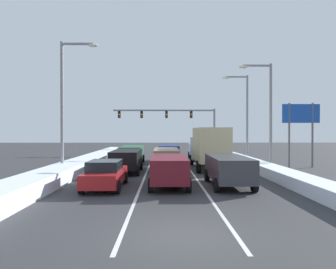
{
  "coord_description": "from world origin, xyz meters",
  "views": [
    {
      "loc": [
        -0.45,
        -8.99,
        3.08
      ],
      "look_at": [
        0.02,
        20.48,
        2.77
      ],
      "focal_mm": 32.35,
      "sensor_mm": 36.0,
      "label": 1
    }
  ],
  "objects_px": {
    "suv_white_right_lane_third": "(199,150)",
    "traffic_light_gantry": "(176,118)",
    "street_lamp_right_mid": "(244,111)",
    "street_lamp_right_near": "(266,107)",
    "roadside_sign_right": "(301,120)",
    "suv_navy_center_lane_third": "(169,152)",
    "sedan_red_left_lane_nearest": "(105,174)",
    "street_lamp_left_mid": "(67,97)",
    "suv_tan_center_lane_second": "(166,157)",
    "suv_maroon_center_lane_nearest": "(169,168)",
    "suv_green_left_lane_third": "(132,153)",
    "suv_charcoal_right_lane_nearest": "(228,168)",
    "suv_black_left_lane_second": "(127,159)",
    "box_truck_right_lane_second": "(209,146)"
  },
  "relations": [
    {
      "from": "suv_maroon_center_lane_nearest",
      "to": "sedan_red_left_lane_nearest",
      "type": "bearing_deg",
      "value": -172.87
    },
    {
      "from": "suv_tan_center_lane_second",
      "to": "roadside_sign_right",
      "type": "relative_size",
      "value": 0.89
    },
    {
      "from": "box_truck_right_lane_second",
      "to": "street_lamp_right_near",
      "type": "relative_size",
      "value": 0.86
    },
    {
      "from": "suv_navy_center_lane_third",
      "to": "street_lamp_right_mid",
      "type": "distance_m",
      "value": 8.59
    },
    {
      "from": "traffic_light_gantry",
      "to": "street_lamp_left_mid",
      "type": "distance_m",
      "value": 21.87
    },
    {
      "from": "sedan_red_left_lane_nearest",
      "to": "street_lamp_right_near",
      "type": "relative_size",
      "value": 0.54
    },
    {
      "from": "suv_white_right_lane_third",
      "to": "suv_tan_center_lane_second",
      "type": "distance_m",
      "value": 9.54
    },
    {
      "from": "suv_green_left_lane_third",
      "to": "traffic_light_gantry",
      "type": "height_order",
      "value": "traffic_light_gantry"
    },
    {
      "from": "suv_navy_center_lane_third",
      "to": "street_lamp_right_mid",
      "type": "relative_size",
      "value": 0.57
    },
    {
      "from": "suv_maroon_center_lane_nearest",
      "to": "suv_tan_center_lane_second",
      "type": "height_order",
      "value": "same"
    },
    {
      "from": "suv_white_right_lane_third",
      "to": "traffic_light_gantry",
      "type": "xyz_separation_m",
      "value": [
        -2.19,
        8.58,
        3.87
      ]
    },
    {
      "from": "suv_green_left_lane_third",
      "to": "roadside_sign_right",
      "type": "distance_m",
      "value": 15.3
    },
    {
      "from": "suv_black_left_lane_second",
      "to": "suv_maroon_center_lane_nearest",
      "type": "bearing_deg",
      "value": -61.7
    },
    {
      "from": "suv_charcoal_right_lane_nearest",
      "to": "box_truck_right_lane_second",
      "type": "xyz_separation_m",
      "value": [
        0.07,
        7.75,
        0.88
      ]
    },
    {
      "from": "suv_white_right_lane_third",
      "to": "traffic_light_gantry",
      "type": "relative_size",
      "value": 0.35
    },
    {
      "from": "suv_charcoal_right_lane_nearest",
      "to": "sedan_red_left_lane_nearest",
      "type": "height_order",
      "value": "suv_charcoal_right_lane_nearest"
    },
    {
      "from": "suv_white_right_lane_third",
      "to": "street_lamp_right_near",
      "type": "xyz_separation_m",
      "value": [
        4.14,
        -9.27,
        3.98
      ]
    },
    {
      "from": "suv_maroon_center_lane_nearest",
      "to": "traffic_light_gantry",
      "type": "height_order",
      "value": "traffic_light_gantry"
    },
    {
      "from": "street_lamp_right_mid",
      "to": "suv_white_right_lane_third",
      "type": "bearing_deg",
      "value": 146.06
    },
    {
      "from": "street_lamp_left_mid",
      "to": "suv_tan_center_lane_second",
      "type": "bearing_deg",
      "value": 21.39
    },
    {
      "from": "street_lamp_right_near",
      "to": "street_lamp_left_mid",
      "type": "bearing_deg",
      "value": -171.3
    },
    {
      "from": "sedan_red_left_lane_nearest",
      "to": "street_lamp_left_mid",
      "type": "relative_size",
      "value": 0.48
    },
    {
      "from": "suv_white_right_lane_third",
      "to": "suv_black_left_lane_second",
      "type": "bearing_deg",
      "value": -122.85
    },
    {
      "from": "suv_tan_center_lane_second",
      "to": "traffic_light_gantry",
      "type": "bearing_deg",
      "value": 85.01
    },
    {
      "from": "suv_black_left_lane_second",
      "to": "suv_green_left_lane_third",
      "type": "relative_size",
      "value": 1.0
    },
    {
      "from": "suv_black_left_lane_second",
      "to": "traffic_light_gantry",
      "type": "relative_size",
      "value": 0.35
    },
    {
      "from": "sedan_red_left_lane_nearest",
      "to": "street_lamp_right_near",
      "type": "height_order",
      "value": "street_lamp_right_near"
    },
    {
      "from": "suv_black_left_lane_second",
      "to": "street_lamp_right_near",
      "type": "distance_m",
      "value": 11.59
    },
    {
      "from": "suv_charcoal_right_lane_nearest",
      "to": "street_lamp_right_near",
      "type": "distance_m",
      "value": 9.01
    },
    {
      "from": "suv_white_right_lane_third",
      "to": "suv_tan_center_lane_second",
      "type": "bearing_deg",
      "value": -112.86
    },
    {
      "from": "sedan_red_left_lane_nearest",
      "to": "street_lamp_left_mid",
      "type": "xyz_separation_m",
      "value": [
        -3.64,
        4.91,
        4.75
      ]
    },
    {
      "from": "suv_tan_center_lane_second",
      "to": "suv_navy_center_lane_third",
      "type": "distance_m",
      "value": 6.55
    },
    {
      "from": "suv_green_left_lane_third",
      "to": "traffic_light_gantry",
      "type": "xyz_separation_m",
      "value": [
        4.73,
        12.92,
        3.87
      ]
    },
    {
      "from": "sedan_red_left_lane_nearest",
      "to": "street_lamp_right_near",
      "type": "bearing_deg",
      "value": 32.63
    },
    {
      "from": "suv_black_left_lane_second",
      "to": "street_lamp_left_mid",
      "type": "bearing_deg",
      "value": -163.61
    },
    {
      "from": "street_lamp_right_mid",
      "to": "roadside_sign_right",
      "type": "distance_m",
      "value": 5.94
    },
    {
      "from": "suv_navy_center_lane_third",
      "to": "suv_black_left_lane_second",
      "type": "height_order",
      "value": "same"
    },
    {
      "from": "suv_maroon_center_lane_nearest",
      "to": "suv_navy_center_lane_third",
      "type": "relative_size",
      "value": 1.0
    },
    {
      "from": "suv_charcoal_right_lane_nearest",
      "to": "suv_maroon_center_lane_nearest",
      "type": "height_order",
      "value": "same"
    },
    {
      "from": "box_truck_right_lane_second",
      "to": "suv_white_right_lane_third",
      "type": "height_order",
      "value": "box_truck_right_lane_second"
    },
    {
      "from": "box_truck_right_lane_second",
      "to": "suv_maroon_center_lane_nearest",
      "type": "height_order",
      "value": "box_truck_right_lane_second"
    },
    {
      "from": "suv_green_left_lane_third",
      "to": "street_lamp_right_mid",
      "type": "xyz_separation_m",
      "value": [
        11.04,
        1.57,
        4.13
      ]
    },
    {
      "from": "sedan_red_left_lane_nearest",
      "to": "suv_charcoal_right_lane_nearest",
      "type": "bearing_deg",
      "value": 3.69
    },
    {
      "from": "box_truck_right_lane_second",
      "to": "street_lamp_right_near",
      "type": "distance_m",
      "value": 5.45
    },
    {
      "from": "suv_charcoal_right_lane_nearest",
      "to": "box_truck_right_lane_second",
      "type": "relative_size",
      "value": 0.68
    },
    {
      "from": "suv_black_left_lane_second",
      "to": "suv_green_left_lane_third",
      "type": "bearing_deg",
      "value": 92.28
    },
    {
      "from": "street_lamp_right_mid",
      "to": "roadside_sign_right",
      "type": "bearing_deg",
      "value": -51.03
    },
    {
      "from": "street_lamp_left_mid",
      "to": "traffic_light_gantry",
      "type": "bearing_deg",
      "value": 67.0
    },
    {
      "from": "sedan_red_left_lane_nearest",
      "to": "street_lamp_left_mid",
      "type": "distance_m",
      "value": 7.74
    },
    {
      "from": "street_lamp_right_near",
      "to": "suv_navy_center_lane_third",
      "type": "bearing_deg",
      "value": 137.04
    }
  ]
}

